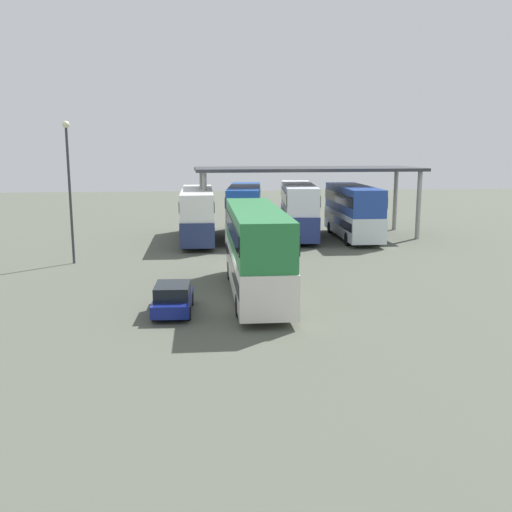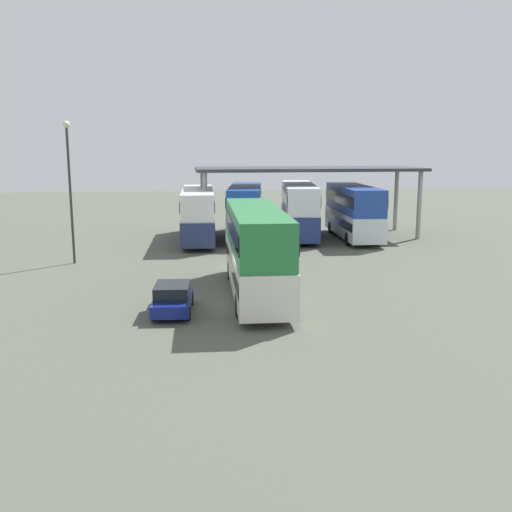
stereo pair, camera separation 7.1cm
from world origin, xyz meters
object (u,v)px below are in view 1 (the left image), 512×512
double_decker_far_right (298,208)px  double_decker_end_of_row (353,210)px  double_decker_near_canopy (197,213)px  double_decker_mid_row (245,209)px  double_decker_main (256,248)px  parked_hatchback (173,298)px  lamppost_tall (69,177)px

double_decker_far_right → double_decker_end_of_row: size_ratio=1.10×
double_decker_near_canopy → double_decker_mid_row: bearing=-71.2°
double_decker_near_canopy → double_decker_main: bearing=-170.2°
double_decker_mid_row → double_decker_near_canopy: bearing=115.0°
double_decker_mid_row → parked_hatchback: bearing=173.5°
double_decker_end_of_row → parked_hatchback: bearing=146.5°
double_decker_main → double_decker_far_right: size_ratio=1.04×
double_decker_near_canopy → double_decker_far_right: bearing=-83.0°
double_decker_far_right → lamppost_tall: bearing=125.7°
parked_hatchback → lamppost_tall: bearing=32.2°
parked_hatchback → double_decker_main: bearing=-53.1°
double_decker_main → parked_hatchback: size_ratio=3.03×
double_decker_main → parked_hatchback: (-4.01, -2.72, -1.72)m
double_decker_main → double_decker_near_canopy: double_decker_main is taller
double_decker_near_canopy → double_decker_far_right: double_decker_far_right is taller
double_decker_end_of_row → lamppost_tall: (-20.28, -7.76, 3.16)m
lamppost_tall → double_decker_end_of_row: bearing=20.9°
parked_hatchback → double_decker_mid_row: 21.94m
double_decker_far_right → double_decker_end_of_row: (4.17, -1.34, -0.05)m
double_decker_mid_row → double_decker_far_right: size_ratio=0.97×
double_decker_main → double_decker_far_right: bearing=-16.1°
double_decker_near_canopy → lamppost_tall: size_ratio=1.29×
lamppost_tall → double_decker_far_right: bearing=29.5°
parked_hatchback → double_decker_end_of_row: (13.59, 19.61, 1.65)m
double_decker_main → parked_hatchback: 5.14m
double_decker_main → parked_hatchback: bearing=124.5°
double_decker_mid_row → lamppost_tall: size_ratio=1.22×
double_decker_main → double_decker_mid_row: bearing=-2.8°
double_decker_main → double_decker_end_of_row: size_ratio=1.15×
parked_hatchback → double_decker_mid_row: (5.06, 21.29, 1.62)m
parked_hatchback → double_decker_near_canopy: 20.13m
parked_hatchback → double_decker_end_of_row: bearing=-32.0°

